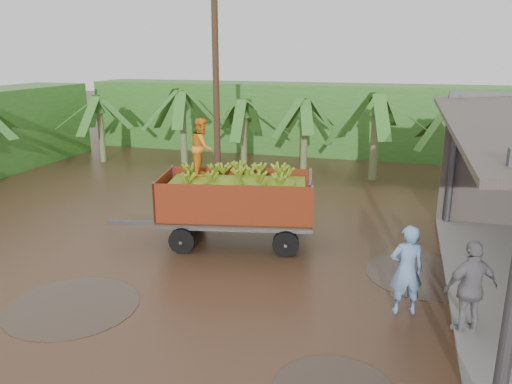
% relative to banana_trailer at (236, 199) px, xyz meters
% --- Properties ---
extents(ground, '(100.00, 100.00, 0.00)m').
position_rel_banana_trailer_xyz_m(ground, '(0.53, -2.31, -1.28)').
color(ground, black).
rests_on(ground, ground).
extents(hedge_north, '(22.00, 3.00, 3.60)m').
position_rel_banana_trailer_xyz_m(hedge_north, '(-1.47, 13.69, 0.52)').
color(hedge_north, '#2D661E').
rests_on(hedge_north, ground).
extents(banana_trailer, '(5.92, 2.83, 3.51)m').
position_rel_banana_trailer_xyz_m(banana_trailer, '(0.00, 0.00, 0.00)').
color(banana_trailer, '#9B3216').
rests_on(banana_trailer, ground).
extents(man_blue, '(0.81, 0.65, 1.91)m').
position_rel_banana_trailer_xyz_m(man_blue, '(4.58, -2.76, -0.33)').
color(man_blue, '#6589B9').
rests_on(man_blue, ground).
extents(man_grey, '(1.20, 0.93, 1.89)m').
position_rel_banana_trailer_xyz_m(man_grey, '(5.75, -3.24, -0.34)').
color(man_grey, gray).
rests_on(man_grey, ground).
extents(utility_pole, '(1.20, 0.24, 8.33)m').
position_rel_banana_trailer_xyz_m(utility_pole, '(-2.47, 5.11, 2.94)').
color(utility_pole, '#47301E').
rests_on(utility_pole, ground).
extents(banana_plants, '(24.51, 20.28, 3.71)m').
position_rel_banana_trailer_xyz_m(banana_plants, '(-4.65, 4.10, 0.44)').
color(banana_plants, '#2D661E').
rests_on(banana_plants, ground).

